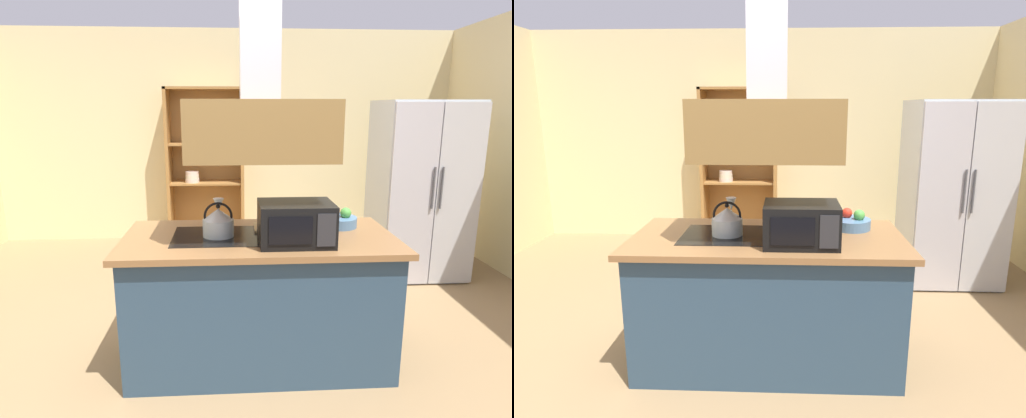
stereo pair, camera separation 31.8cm
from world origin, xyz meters
The scene contains 11 objects.
ground_plane centered at (0.00, 0.00, 0.00)m, with size 7.80×7.80×0.00m, color #8C704C.
wall_back centered at (0.00, 3.00, 1.35)m, with size 6.00×0.12×2.70m, color beige.
kitchen_island centered at (0.23, -0.05, 0.45)m, with size 1.80×0.88×0.90m.
range_hood centered at (0.23, -0.05, 1.72)m, with size 0.90×0.70×1.28m.
refrigerator centered at (2.00, 1.49, 0.90)m, with size 0.90×0.78×1.80m.
dish_cabinet centered at (-0.27, 2.78, 0.88)m, with size 0.97×0.40×1.98m.
kettle centered at (-0.04, -0.05, 1.00)m, with size 0.21×0.21×0.23m.
cutting_board centered at (0.38, 0.11, 0.91)m, with size 0.34×0.24×0.02m, color #AA8951.
microwave centered at (0.45, -0.22, 1.03)m, with size 0.46×0.35×0.26m.
wine_glass_on_counter centered at (-0.04, 0.19, 1.05)m, with size 0.08×0.08×0.21m.
fruit_bowl centered at (0.81, 0.15, 0.94)m, with size 0.27×0.27×0.14m.
Camera 2 is at (0.36, -2.80, 1.73)m, focal length 30.30 mm.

